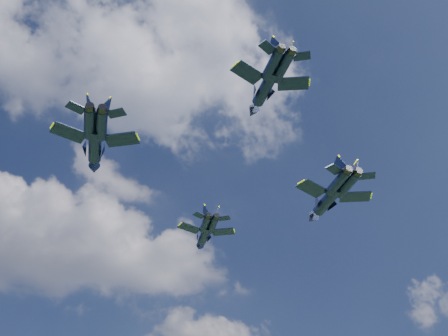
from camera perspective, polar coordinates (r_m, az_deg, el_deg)
jet_lead at (r=106.78m, az=-2.04°, el=-6.86°), size 10.99×14.00×3.37m
jet_left at (r=87.41m, az=-12.98°, el=2.10°), size 13.31×16.85×4.07m
jet_right at (r=94.94m, az=10.33°, el=-3.32°), size 13.32×17.37×4.12m
jet_slot at (r=73.18m, az=4.12°, el=7.96°), size 10.58×13.79×3.27m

